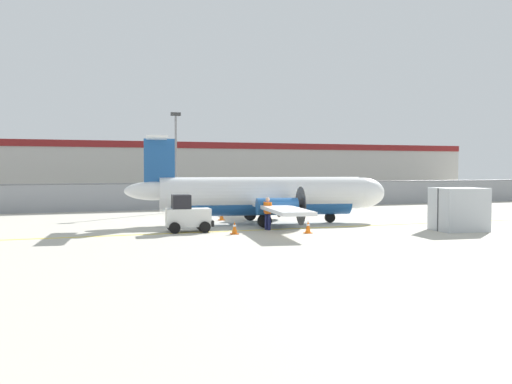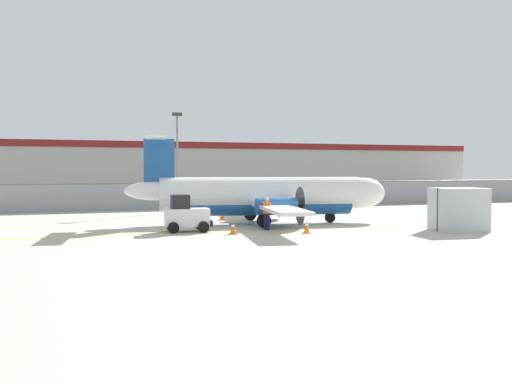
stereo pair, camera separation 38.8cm
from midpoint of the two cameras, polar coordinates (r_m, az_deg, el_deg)
ground_plane at (r=30.28m, az=3.66°, el=-3.69°), size 140.00×140.00×0.01m
perimeter_fence at (r=45.33m, az=-4.25°, el=-0.26°), size 98.00×0.10×2.10m
parking_lot_strip at (r=56.55m, az=-7.27°, el=-0.81°), size 98.00×17.00×0.12m
background_building at (r=74.65m, az=-10.24°, el=2.40°), size 91.00×8.10×6.50m
commuter_airplane at (r=32.89m, az=1.39°, el=-0.41°), size 15.26×16.05×4.92m
baggage_tug at (r=28.95m, az=-6.63°, el=-2.29°), size 2.42×1.57×1.88m
ground_crew_worker at (r=29.59m, az=1.46°, el=-1.98°), size 0.46×0.52×1.70m
cargo_container at (r=30.99m, az=19.94°, el=-1.66°), size 2.59×2.24×2.20m
traffic_cone_near_left at (r=35.24m, az=-3.12°, el=-2.33°), size 0.36×0.36×0.64m
traffic_cone_near_right at (r=37.40m, az=7.69°, el=-2.07°), size 0.36×0.36×0.64m
traffic_cone_far_left at (r=28.25m, az=5.49°, el=-3.51°), size 0.36×0.36×0.64m
traffic_cone_far_right at (r=27.78m, az=-1.90°, el=-3.60°), size 0.36×0.36×0.64m
parked_car_0 at (r=51.36m, az=-21.87°, el=-0.36°), size 4.38×2.40×1.58m
parked_car_1 at (r=53.53m, az=-15.09°, el=-0.17°), size 4.29×2.20×1.58m
parked_car_2 at (r=56.82m, az=-9.85°, el=0.03°), size 4.29×2.19×1.58m
parked_car_3 at (r=61.00m, az=-6.56°, el=0.21°), size 4.26×2.13×1.58m
parked_car_4 at (r=64.30m, az=-1.18°, el=0.33°), size 4.24×2.09×1.58m
parked_car_5 at (r=59.82m, az=6.44°, el=0.16°), size 4.30×2.21×1.58m
apron_light_pole at (r=42.13m, az=-7.62°, el=3.86°), size 0.70×0.30×7.27m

